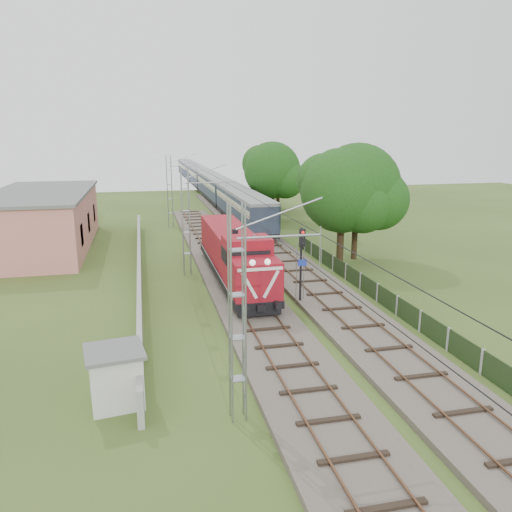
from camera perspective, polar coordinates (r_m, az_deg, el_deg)
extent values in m
plane|color=#364C1C|center=(26.99, 1.02, -8.51)|extent=(140.00, 140.00, 0.00)
cube|color=#6B6054|center=(33.38, -1.87, -3.82)|extent=(4.20, 70.00, 0.30)
cube|color=black|center=(33.32, -1.88, -3.49)|extent=(2.40, 70.00, 0.10)
cube|color=brown|center=(33.15, -3.32, -3.46)|extent=(0.08, 70.00, 0.05)
cube|color=brown|center=(33.46, -0.45, -3.27)|extent=(0.08, 70.00, 0.05)
cube|color=#6B6054|center=(46.70, 1.08, 1.30)|extent=(4.20, 80.00, 0.30)
cube|color=black|center=(46.65, 1.08, 1.54)|extent=(2.40, 80.00, 0.10)
cube|color=brown|center=(46.44, 0.06, 1.58)|extent=(0.08, 80.00, 0.05)
cube|color=brown|center=(46.85, 2.09, 1.68)|extent=(0.08, 80.00, 0.05)
cylinder|color=gray|center=(17.21, 2.68, 2.25)|extent=(3.00, 0.08, 0.08)
cylinder|color=gray|center=(36.68, -5.80, 8.33)|extent=(3.00, 0.08, 0.08)
cylinder|color=gray|center=(56.52, -8.42, 10.14)|extent=(3.00, 0.08, 0.08)
cylinder|color=black|center=(37.04, -3.44, 6.41)|extent=(0.03, 70.00, 0.03)
cylinder|color=black|center=(36.90, -3.47, 8.41)|extent=(0.03, 70.00, 0.03)
cube|color=#9E9E99|center=(37.46, -13.19, -1.27)|extent=(0.25, 40.00, 1.50)
cube|color=tan|center=(49.66, -23.18, 3.70)|extent=(8.00, 20.00, 5.00)
cube|color=#606060|center=(49.33, -23.47, 6.67)|extent=(8.40, 20.40, 0.25)
cube|color=black|center=(43.28, -19.34, 2.29)|extent=(0.10, 1.60, 1.80)
cube|color=black|center=(49.15, -18.62, 3.64)|extent=(0.10, 1.60, 1.80)
cube|color=black|center=(55.05, -18.05, 4.70)|extent=(0.10, 1.60, 1.80)
cube|color=black|center=(32.12, 13.73, -4.09)|extent=(0.05, 32.00, 1.15)
cube|color=#9E9E99|center=(45.54, 5.35, 1.50)|extent=(0.12, 0.12, 1.20)
cube|color=black|center=(35.07, -2.53, -1.57)|extent=(2.80, 15.89, 0.47)
cube|color=black|center=(30.32, -0.75, -4.58)|extent=(2.06, 3.37, 0.47)
cube|color=black|center=(40.05, -3.86, -0.06)|extent=(2.06, 3.37, 0.47)
cube|color=black|center=(27.86, 0.43, -6.48)|extent=(2.43, 0.23, 0.33)
cube|color=maroon|center=(28.32, -0.06, -2.55)|extent=(2.71, 2.34, 2.15)
sphere|color=white|center=(26.86, -0.40, -0.77)|extent=(0.34, 0.34, 0.34)
sphere|color=white|center=(27.05, 1.34, -0.67)|extent=(0.34, 0.34, 0.34)
cube|color=silver|center=(27.10, -0.76, -3.41)|extent=(0.94, 0.06, 1.56)
cube|color=silver|center=(27.37, 1.73, -3.24)|extent=(0.94, 0.06, 1.56)
cube|color=silver|center=(26.98, 0.50, -1.52)|extent=(2.52, 0.06, 0.17)
cube|color=maroon|center=(30.37, -1.02, -0.60)|extent=(2.80, 2.24, 2.99)
cube|color=black|center=(29.18, -0.57, -0.26)|extent=(2.34, 0.06, 0.84)
cube|color=maroon|center=(36.92, -3.20, 1.52)|extent=(2.62, 11.31, 2.43)
cylinder|color=black|center=(33.89, -2.41, 2.76)|extent=(0.41, 0.41, 0.37)
cylinder|color=gray|center=(29.23, -1.27, 2.12)|extent=(0.11, 0.11, 0.33)
cylinder|color=gray|center=(29.35, -0.20, 2.17)|extent=(0.11, 0.11, 0.33)
cube|color=black|center=(56.56, -1.48, 4.25)|extent=(2.77, 21.04, 0.48)
cube|color=#2E3D4D|center=(56.33, -1.49, 5.78)|extent=(2.87, 21.04, 2.58)
cube|color=beige|center=(56.26, -1.49, 6.26)|extent=(2.91, 20.20, 0.72)
cube|color=gray|center=(56.14, -1.50, 7.23)|extent=(2.92, 21.04, 0.33)
cube|color=black|center=(78.02, -4.72, 6.84)|extent=(2.77, 21.04, 0.48)
cube|color=#2E3D4D|center=(77.86, -4.75, 7.96)|extent=(2.87, 21.04, 2.58)
cube|color=beige|center=(77.81, -4.75, 8.31)|extent=(2.91, 20.20, 0.72)
cube|color=gray|center=(77.72, -4.77, 9.01)|extent=(2.92, 21.04, 0.33)
cube|color=black|center=(99.72, -6.57, 8.30)|extent=(2.77, 21.04, 0.48)
cube|color=#2E3D4D|center=(99.59, -6.60, 9.17)|extent=(2.87, 21.04, 2.58)
cube|color=beige|center=(99.55, -6.61, 9.45)|extent=(2.91, 20.20, 0.72)
cube|color=gray|center=(99.49, -6.62, 10.00)|extent=(2.92, 21.04, 0.33)
cube|color=black|center=(121.53, -7.77, 9.23)|extent=(2.77, 21.04, 0.48)
cube|color=#2E3D4D|center=(121.42, -7.79, 9.95)|extent=(2.87, 21.04, 2.58)
cube|color=beige|center=(121.39, -7.80, 10.18)|extent=(2.91, 20.20, 0.72)
cube|color=gray|center=(121.33, -7.82, 10.63)|extent=(2.92, 21.04, 0.33)
cylinder|color=black|center=(30.27, 5.14, -1.25)|extent=(0.14, 0.14, 4.83)
cube|color=black|center=(29.71, 5.30, 2.10)|extent=(0.36, 0.24, 1.06)
sphere|color=red|center=(29.54, 5.39, 2.69)|extent=(0.17, 0.17, 0.17)
sphere|color=black|center=(29.61, 5.37, 2.05)|extent=(0.17, 0.17, 0.17)
sphere|color=black|center=(29.68, 5.36, 1.41)|extent=(0.17, 0.17, 0.17)
cube|color=#1B2FA7|center=(30.10, 5.31, -0.77)|extent=(0.53, 0.09, 0.39)
cube|color=beige|center=(20.55, -15.71, -13.34)|extent=(2.15, 2.15, 2.09)
cube|color=#606060|center=(20.07, -15.93, -10.44)|extent=(2.47, 2.47, 0.14)
cylinder|color=#372716|center=(41.38, 9.63, 2.19)|extent=(0.58, 0.58, 4.13)
sphere|color=#1B3A0F|center=(40.80, 9.84, 7.36)|extent=(6.75, 6.75, 6.75)
sphere|color=#1B3A0F|center=(40.54, 12.11, 5.88)|extent=(4.73, 4.73, 4.73)
sphere|color=#1B3A0F|center=(41.39, 7.73, 8.57)|extent=(4.39, 4.39, 4.39)
cylinder|color=#372716|center=(42.36, 11.23, 2.51)|extent=(0.48, 0.48, 4.30)
sphere|color=#1B3A0F|center=(41.79, 11.48, 7.78)|extent=(7.04, 7.04, 7.04)
sphere|color=#1B3A0F|center=(41.56, 13.79, 6.26)|extent=(4.93, 4.93, 4.93)
sphere|color=#1B3A0F|center=(42.37, 9.30, 9.01)|extent=(4.58, 4.58, 4.58)
cylinder|color=#372716|center=(62.06, 1.83, 6.24)|extent=(0.61, 0.61, 4.22)
sphere|color=#1B3A0F|center=(61.67, 1.85, 9.78)|extent=(6.90, 6.90, 6.90)
sphere|color=#1B3A0F|center=(61.12, 3.36, 8.82)|extent=(4.83, 4.83, 4.83)
sphere|color=#1B3A0F|center=(62.50, 0.48, 10.54)|extent=(4.49, 4.49, 4.49)
cylinder|color=#372716|center=(69.86, 2.53, 6.90)|extent=(0.49, 0.49, 3.78)
sphere|color=#1B3A0F|center=(69.53, 2.56, 9.71)|extent=(6.18, 6.18, 6.18)
sphere|color=#1B3A0F|center=(69.05, 3.76, 8.95)|extent=(4.33, 4.33, 4.33)
sphere|color=#1B3A0F|center=(70.25, 1.46, 10.32)|extent=(4.02, 4.02, 4.02)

